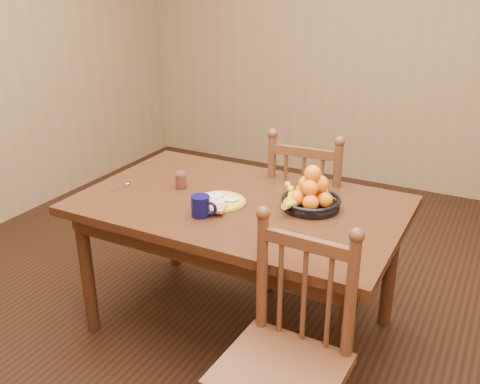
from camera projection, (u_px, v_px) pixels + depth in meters
The scene contains 10 objects.
room at pixel (240, 82), 2.45m from camera, with size 4.52×5.02×2.72m.
dining_table at pixel (240, 216), 2.71m from camera, with size 1.60×1.00×0.75m.
chair_far at pixel (309, 214), 3.17m from camera, with size 0.49×0.47×1.00m.
chair_near at pixel (285, 360), 2.00m from camera, with size 0.46×0.44×0.98m.
breakfast_plate at pixel (220, 201), 2.65m from camera, with size 0.26×0.30×0.04m.
fork at pixel (207, 203), 2.65m from camera, with size 0.06×0.18×0.00m.
spoon at pixel (125, 184), 2.88m from camera, with size 0.06×0.16×0.01m.
coffee_mug at pixel (201, 206), 2.50m from camera, with size 0.13×0.09×0.10m.
juice_glass at pixel (181, 180), 2.83m from camera, with size 0.06×0.06×0.09m.
fruit_bowl at pixel (310, 196), 2.58m from camera, with size 0.32×0.32×0.22m.
Camera 1 is at (1.15, -2.17, 1.82)m, focal length 40.00 mm.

